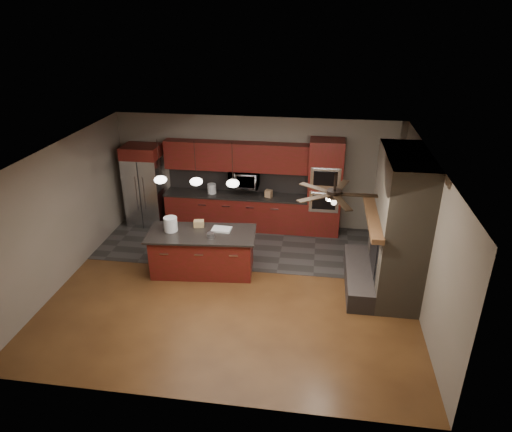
% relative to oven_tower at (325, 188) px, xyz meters
% --- Properties ---
extents(ground, '(7.00, 7.00, 0.00)m').
position_rel_oven_tower_xyz_m(ground, '(-1.70, -2.69, -1.19)').
color(ground, brown).
rests_on(ground, ground).
extents(ceiling, '(7.00, 6.00, 0.02)m').
position_rel_oven_tower_xyz_m(ceiling, '(-1.70, -2.69, 1.61)').
color(ceiling, white).
rests_on(ceiling, back_wall).
extents(back_wall, '(7.00, 0.02, 2.80)m').
position_rel_oven_tower_xyz_m(back_wall, '(-1.70, 0.31, 0.21)').
color(back_wall, gray).
rests_on(back_wall, ground).
extents(right_wall, '(0.02, 6.00, 2.80)m').
position_rel_oven_tower_xyz_m(right_wall, '(1.80, -2.69, 0.21)').
color(right_wall, gray).
rests_on(right_wall, ground).
extents(left_wall, '(0.02, 6.00, 2.80)m').
position_rel_oven_tower_xyz_m(left_wall, '(-5.20, -2.69, 0.21)').
color(left_wall, gray).
rests_on(left_wall, ground).
extents(slate_tile_patch, '(7.00, 2.40, 0.01)m').
position_rel_oven_tower_xyz_m(slate_tile_patch, '(-1.70, -0.89, -1.19)').
color(slate_tile_patch, '#373331').
rests_on(slate_tile_patch, ground).
extents(fireplace_column, '(1.30, 2.10, 2.80)m').
position_rel_oven_tower_xyz_m(fireplace_column, '(1.34, -2.29, 0.11)').
color(fireplace_column, brown).
rests_on(fireplace_column, ground).
extents(back_cabinetry, '(3.59, 0.64, 2.20)m').
position_rel_oven_tower_xyz_m(back_cabinetry, '(-2.18, 0.05, -0.30)').
color(back_cabinetry, maroon).
rests_on(back_cabinetry, ground).
extents(oven_tower, '(0.80, 0.63, 2.38)m').
position_rel_oven_tower_xyz_m(oven_tower, '(0.00, 0.00, 0.00)').
color(oven_tower, maroon).
rests_on(oven_tower, ground).
extents(microwave, '(0.73, 0.41, 0.50)m').
position_rel_oven_tower_xyz_m(microwave, '(-1.98, 0.06, 0.11)').
color(microwave, silver).
rests_on(microwave, back_cabinetry).
extents(refrigerator, '(0.89, 0.75, 2.08)m').
position_rel_oven_tower_xyz_m(refrigerator, '(-4.51, -0.07, -0.15)').
color(refrigerator, silver).
rests_on(refrigerator, ground).
extents(kitchen_island, '(2.32, 1.21, 0.92)m').
position_rel_oven_tower_xyz_m(kitchen_island, '(-2.49, -2.21, -0.73)').
color(kitchen_island, maroon).
rests_on(kitchen_island, ground).
extents(white_bucket, '(0.32, 0.32, 0.30)m').
position_rel_oven_tower_xyz_m(white_bucket, '(-3.14, -2.20, -0.12)').
color(white_bucket, white).
rests_on(white_bucket, kitchen_island).
extents(paint_can, '(0.19, 0.19, 0.10)m').
position_rel_oven_tower_xyz_m(paint_can, '(-2.25, -2.39, -0.22)').
color(paint_can, '#A4A4A9').
rests_on(paint_can, kitchen_island).
extents(paint_tray, '(0.41, 0.29, 0.04)m').
position_rel_oven_tower_xyz_m(paint_tray, '(-2.10, -2.03, -0.25)').
color(paint_tray, silver).
rests_on(paint_tray, kitchen_island).
extents(cardboard_box, '(0.24, 0.19, 0.14)m').
position_rel_oven_tower_xyz_m(cardboard_box, '(-2.62, -1.93, -0.20)').
color(cardboard_box, tan).
rests_on(cardboard_box, kitchen_island).
extents(counter_bucket, '(0.26, 0.26, 0.24)m').
position_rel_oven_tower_xyz_m(counter_bucket, '(-2.79, 0.01, -0.17)').
color(counter_bucket, white).
rests_on(counter_bucket, back_cabinetry).
extents(counter_box, '(0.20, 0.17, 0.18)m').
position_rel_oven_tower_xyz_m(counter_box, '(-1.35, -0.04, -0.20)').
color(counter_box, '#A97F57').
rests_on(counter_box, back_cabinetry).
extents(pendant_left, '(0.26, 0.26, 0.92)m').
position_rel_oven_tower_xyz_m(pendant_left, '(-3.35, -1.99, 0.77)').
color(pendant_left, black).
rests_on(pendant_left, ceiling).
extents(pendant_center, '(0.26, 0.26, 0.92)m').
position_rel_oven_tower_xyz_m(pendant_center, '(-2.60, -1.99, 0.77)').
color(pendant_center, black).
rests_on(pendant_center, ceiling).
extents(pendant_right, '(0.26, 0.26, 0.92)m').
position_rel_oven_tower_xyz_m(pendant_right, '(-1.85, -1.99, 0.77)').
color(pendant_right, black).
rests_on(pendant_right, ceiling).
extents(ceiling_fan, '(1.27, 1.33, 0.41)m').
position_rel_oven_tower_xyz_m(ceiling_fan, '(0.10, -3.49, 1.27)').
color(ceiling_fan, black).
rests_on(ceiling_fan, ceiling).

